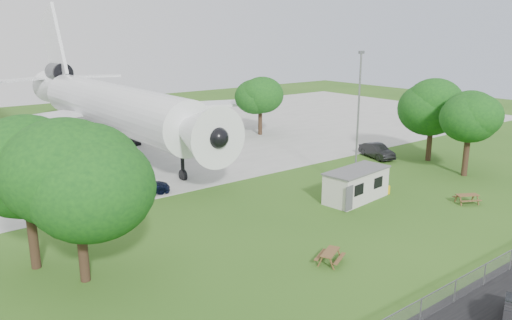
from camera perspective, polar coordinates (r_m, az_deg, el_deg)
ground at (r=35.31m, az=9.95°, el=-8.53°), size 160.00×160.00×0.00m
concrete_apron at (r=65.76m, az=-15.30°, el=2.00°), size 120.00×46.00×0.03m
airliner at (r=62.16m, az=-16.54°, el=6.14°), size 46.36×47.73×17.69m
site_cabin at (r=42.34m, az=11.40°, el=-2.78°), size 6.89×3.40×2.62m
picnic_west at (r=31.34m, az=8.43°, el=-11.56°), size 2.27×2.13×0.76m
picnic_east at (r=44.51m, az=22.92°, el=-4.58°), size 2.30×2.19×0.76m
fence at (r=30.47m, az=23.63°, el=-13.51°), size 58.00×0.04×1.30m
lamp_mast at (r=43.49m, az=11.55°, el=4.04°), size 0.16×0.16×12.00m
tree_west_big at (r=31.08m, az=-24.97°, el=-0.50°), size 7.15×7.15×9.95m
tree_west_small at (r=28.45m, az=-19.86°, el=-2.07°), size 7.45×7.45×9.73m
tree_east_front at (r=51.62m, az=23.30°, el=4.77°), size 6.27×6.27×9.15m
tree_east_back at (r=56.54m, az=19.52°, el=5.67°), size 7.78×7.78×9.70m
tree_far_apron at (r=67.14m, az=0.49°, el=7.55°), size 5.75×5.75×8.43m
car_ne_sedan at (r=56.91m, az=13.64°, el=1.01°), size 2.89×5.09×1.59m
car_apron_van at (r=44.25m, az=-12.91°, el=-2.94°), size 5.14×3.48×1.38m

